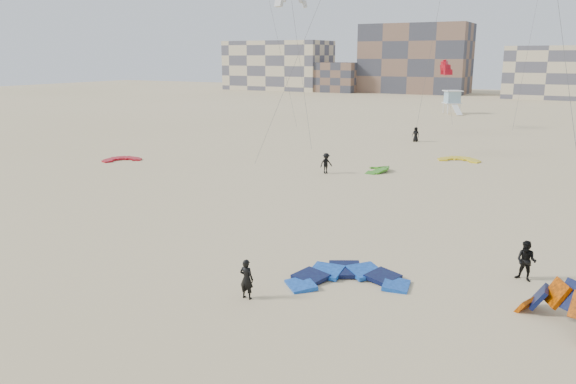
% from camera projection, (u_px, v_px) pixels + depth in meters
% --- Properties ---
extents(ground, '(320.00, 320.00, 0.00)m').
position_uv_depth(ground, '(217.00, 288.00, 24.07)').
color(ground, beige).
rests_on(ground, ground).
extents(kite_ground_blue, '(6.56, 6.66, 1.18)m').
position_uv_depth(kite_ground_blue, '(347.00, 282.00, 24.75)').
color(kite_ground_blue, blue).
rests_on(kite_ground_blue, ground).
extents(kite_ground_orange, '(5.16, 5.15, 3.60)m').
position_uv_depth(kite_ground_orange, '(561.00, 326.00, 20.72)').
color(kite_ground_orange, '#FF6300').
rests_on(kite_ground_orange, ground).
extents(kite_ground_red, '(4.62, 4.60, 0.60)m').
position_uv_depth(kite_ground_red, '(122.00, 160.00, 53.55)').
color(kite_ground_red, '#B51519').
rests_on(kite_ground_red, ground).
extents(kite_ground_green, '(3.68, 3.52, 1.44)m').
position_uv_depth(kite_ground_green, '(376.00, 171.00, 48.62)').
color(kite_ground_green, '#3D9519').
rests_on(kite_ground_green, ground).
extents(kite_ground_yellow, '(3.77, 3.94, 0.60)m').
position_uv_depth(kite_ground_yellow, '(459.00, 161.00, 53.45)').
color(kite_ground_yellow, yellow).
rests_on(kite_ground_yellow, ground).
extents(kitesurfer_main, '(0.62, 0.41, 1.69)m').
position_uv_depth(kitesurfer_main, '(247.00, 279.00, 22.88)').
color(kitesurfer_main, black).
rests_on(kitesurfer_main, ground).
extents(kitesurfer_b, '(1.03, 0.88, 1.82)m').
position_uv_depth(kitesurfer_b, '(526.00, 261.00, 24.71)').
color(kitesurfer_b, black).
rests_on(kitesurfer_b, ground).
extents(kitesurfer_c, '(1.17, 1.29, 1.74)m').
position_uv_depth(kitesurfer_c, '(326.00, 163.00, 47.46)').
color(kitesurfer_c, black).
rests_on(kitesurfer_c, ground).
extents(kitesurfer_e, '(0.85, 0.57, 1.70)m').
position_uv_depth(kitesurfer_e, '(416.00, 134.00, 65.16)').
color(kitesurfer_e, black).
rests_on(kitesurfer_e, ground).
extents(kite_fly_grey, '(4.67, 4.26, 14.90)m').
position_uv_depth(kite_fly_grey, '(292.00, 0.00, 52.49)').
color(kite_fly_grey, white).
rests_on(kite_fly_grey, ground).
extents(kite_fly_red, '(4.78, 6.28, 8.37)m').
position_uv_depth(kite_fly_red, '(446.00, 69.00, 75.58)').
color(kite_fly_red, '#B51519').
rests_on(kite_fly_red, ground).
extents(lifeguard_tower_far, '(3.88, 5.97, 3.97)m').
position_uv_depth(lifeguard_tower_far, '(452.00, 102.00, 96.84)').
color(lifeguard_tower_far, white).
rests_on(lifeguard_tower_far, ground).
extents(condo_west_a, '(30.00, 15.00, 14.00)m').
position_uv_depth(condo_west_a, '(278.00, 65.00, 165.90)').
color(condo_west_a, beige).
rests_on(condo_west_a, ground).
extents(condo_west_b, '(28.00, 14.00, 18.00)m').
position_uv_depth(condo_west_b, '(415.00, 59.00, 150.39)').
color(condo_west_b, brown).
rests_on(condo_west_b, ground).
extents(condo_fill_left, '(12.00, 10.00, 8.00)m').
position_uv_depth(condo_fill_left, '(337.00, 77.00, 155.67)').
color(condo_fill_left, brown).
rests_on(condo_fill_left, ground).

